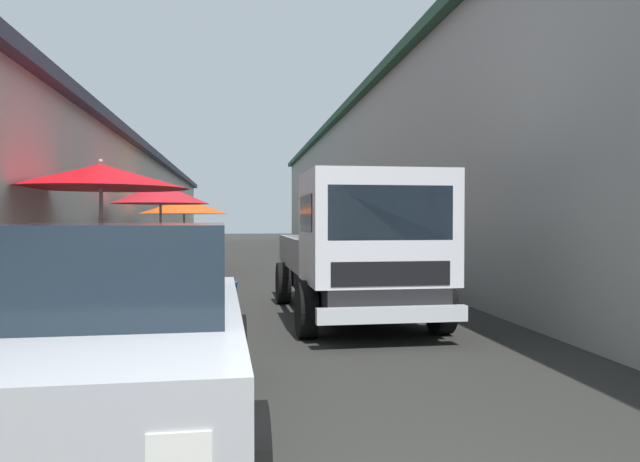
# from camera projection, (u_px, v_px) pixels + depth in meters

# --- Properties ---
(ground) EXTENTS (90.00, 90.00, 0.00)m
(ground) POSITION_uv_depth(u_px,v_px,m) (254.00, 275.00, 15.67)
(ground) COLOR #282826
(building_left_whitewash) EXTENTS (49.80, 7.50, 3.91)m
(building_left_whitewash) POSITION_uv_depth(u_px,v_px,m) (5.00, 202.00, 16.89)
(building_left_whitewash) COLOR beige
(building_left_whitewash) RESTS_ON ground
(building_right_concrete) EXTENTS (49.80, 7.50, 5.51)m
(building_right_concrete) POSITION_uv_depth(u_px,v_px,m) (473.00, 179.00, 18.80)
(building_right_concrete) COLOR gray
(building_right_concrete) RESTS_ON ground
(fruit_stall_far_right) EXTENTS (2.56, 2.56, 2.15)m
(fruit_stall_far_right) POSITION_uv_depth(u_px,v_px,m) (183.00, 213.00, 17.18)
(fruit_stall_far_right) COLOR #9E9EA3
(fruit_stall_far_right) RESTS_ON ground
(fruit_stall_near_left) EXTENTS (2.62, 2.62, 2.39)m
(fruit_stall_near_left) POSITION_uv_depth(u_px,v_px,m) (102.00, 190.00, 9.01)
(fruit_stall_near_left) COLOR #9E9EA3
(fruit_stall_near_left) RESTS_ON ground
(fruit_stall_mid_lane) EXTENTS (2.26, 2.26, 2.39)m
(fruit_stall_mid_lane) POSITION_uv_depth(u_px,v_px,m) (161.00, 205.00, 13.87)
(fruit_stall_mid_lane) COLOR #9E9EA3
(fruit_stall_mid_lane) RESTS_ON ground
(hatchback_car) EXTENTS (3.95, 2.00, 1.45)m
(hatchback_car) POSITION_uv_depth(u_px,v_px,m) (112.00, 328.00, 4.04)
(hatchback_car) COLOR #ADAFB5
(hatchback_car) RESTS_ON ground
(delivery_truck) EXTENTS (4.95, 2.03, 2.08)m
(delivery_truck) POSITION_uv_depth(u_px,v_px,m) (363.00, 251.00, 8.19)
(delivery_truck) COLOR black
(delivery_truck) RESTS_ON ground
(vendor_by_crates) EXTENTS (0.22, 0.65, 1.64)m
(vendor_by_crates) POSITION_uv_depth(u_px,v_px,m) (390.00, 244.00, 12.60)
(vendor_by_crates) COLOR #665B4C
(vendor_by_crates) RESTS_ON ground
(parked_scooter) EXTENTS (1.69, 0.47, 1.14)m
(parked_scooter) POSITION_uv_depth(u_px,v_px,m) (404.00, 272.00, 11.61)
(parked_scooter) COLOR black
(parked_scooter) RESTS_ON ground
(plastic_stool) EXTENTS (0.30, 0.30, 0.43)m
(plastic_stool) POSITION_uv_depth(u_px,v_px,m) (229.00, 288.00, 9.88)
(plastic_stool) COLOR #194CB2
(plastic_stool) RESTS_ON ground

